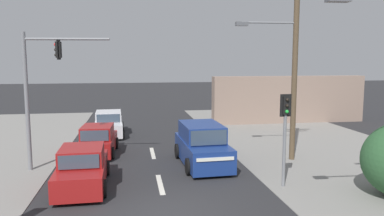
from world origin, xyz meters
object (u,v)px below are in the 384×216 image
(sedan_receding_far, at_px, (109,124))
(sedan_crossing_left, at_px, (82,169))
(hatchback_kerbside_parked, at_px, (98,141))
(utility_pole_midground_right, at_px, (292,58))
(suv_oncoming_near, at_px, (202,146))
(traffic_signal_mast, at_px, (39,83))
(pedestal_signal_right_kerb, at_px, (285,125))

(sedan_receding_far, distance_m, sedan_crossing_left, 10.05)
(sedan_crossing_left, bearing_deg, hatchback_kerbside_parked, 87.96)
(utility_pole_midground_right, distance_m, suv_oncoming_near, 5.90)
(traffic_signal_mast, distance_m, sedan_crossing_left, 4.50)
(traffic_signal_mast, height_order, pedestal_signal_right_kerb, traffic_signal_mast)
(utility_pole_midground_right, relative_size, sedan_crossing_left, 2.13)
(traffic_signal_mast, xyz_separation_m, sedan_receding_far, (2.45, 7.50, -3.13))
(sedan_crossing_left, bearing_deg, pedestal_signal_right_kerb, -9.51)
(pedestal_signal_right_kerb, relative_size, sedan_receding_far, 0.83)
(utility_pole_midground_right, relative_size, traffic_signal_mast, 1.51)
(traffic_signal_mast, bearing_deg, sedan_receding_far, 71.94)
(suv_oncoming_near, distance_m, sedan_crossing_left, 5.58)
(suv_oncoming_near, relative_size, hatchback_kerbside_parked, 1.24)
(traffic_signal_mast, relative_size, hatchback_kerbside_parked, 1.61)
(pedestal_signal_right_kerb, bearing_deg, utility_pole_midground_right, 63.34)
(sedan_receding_far, xyz_separation_m, hatchback_kerbside_parked, (-0.26, -5.01, -0.00))
(sedan_receding_far, bearing_deg, suv_oncoming_near, -59.08)
(pedestal_signal_right_kerb, distance_m, hatchback_kerbside_parked, 9.85)
(traffic_signal_mast, distance_m, pedestal_signal_right_kerb, 10.39)
(suv_oncoming_near, height_order, sedan_crossing_left, suv_oncoming_near)
(traffic_signal_mast, relative_size, suv_oncoming_near, 1.30)
(pedestal_signal_right_kerb, height_order, suv_oncoming_near, pedestal_signal_right_kerb)
(traffic_signal_mast, height_order, sedan_crossing_left, traffic_signal_mast)
(utility_pole_midground_right, relative_size, pedestal_signal_right_kerb, 2.55)
(sedan_crossing_left, height_order, hatchback_kerbside_parked, sedan_crossing_left)
(pedestal_signal_right_kerb, xyz_separation_m, hatchback_kerbside_parked, (-7.38, 6.30, -1.71))
(hatchback_kerbside_parked, bearing_deg, sedan_receding_far, 87.00)
(utility_pole_midground_right, distance_m, traffic_signal_mast, 11.46)
(traffic_signal_mast, height_order, suv_oncoming_near, traffic_signal_mast)
(pedestal_signal_right_kerb, height_order, sedan_crossing_left, pedestal_signal_right_kerb)
(sedan_receding_far, relative_size, hatchback_kerbside_parked, 1.16)
(sedan_receding_far, bearing_deg, sedan_crossing_left, -92.52)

